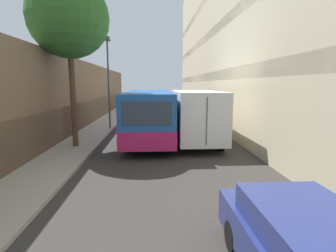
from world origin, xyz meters
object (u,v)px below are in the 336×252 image
(box_truck, at_px, (193,113))
(street_lamp, at_px, (108,65))
(bus, at_px, (149,113))
(street_tree_left, at_px, (69,18))
(panel_van, at_px, (145,105))

(box_truck, height_order, street_lamp, street_lamp)
(bus, xyz_separation_m, street_tree_left, (-3.80, -2.41, 4.94))
(bus, distance_m, street_lamp, 5.39)
(street_tree_left, bearing_deg, bus, 32.37)
(bus, bearing_deg, street_lamp, 131.93)
(bus, height_order, street_lamp, street_lamp)
(panel_van, bearing_deg, box_truck, -76.17)
(bus, xyz_separation_m, panel_van, (-0.62, 12.59, -0.48))
(panel_van, height_order, street_lamp, street_lamp)
(panel_van, distance_m, street_lamp, 10.24)
(panel_van, xyz_separation_m, street_tree_left, (-3.18, -15.00, 5.42))
(bus, distance_m, street_tree_left, 6.68)
(bus, bearing_deg, box_truck, -13.64)
(street_lamp, distance_m, street_tree_left, 6.04)
(panel_van, bearing_deg, street_tree_left, -101.97)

